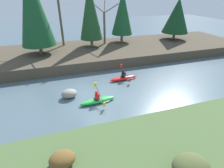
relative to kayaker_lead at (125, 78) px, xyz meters
The scene contains 13 objects.
ground_plane 3.78m from the kayaker_lead, 145.24° to the right, with size 90.00×90.00×0.00m, color #4C606B.
riverbank_far 7.90m from the kayaker_lead, 113.12° to the left, with size 44.00×9.34×1.09m.
conifer_tree_far_left 11.78m from the kayaker_lead, 136.31° to the left, with size 3.60×3.60×8.92m.
conifer_tree_left 9.81m from the kayaker_lead, 98.92° to the left, with size 2.77×2.77×7.50m.
conifer_tree_mid_left 10.79m from the kayaker_lead, 71.20° to the left, with size 2.81×2.81×6.63m.
conifer_tree_centre 14.38m from the kayaker_lead, 37.13° to the left, with size 3.70×3.70×5.55m.
bare_tree_upstream 11.79m from the kayaker_lead, 115.41° to the left, with size 4.04×3.99×7.38m.
bare_tree_mid_upstream 9.71m from the kayaker_lead, 85.96° to the left, with size 2.97×2.94×5.34m.
shrub_clump_nearest 10.34m from the kayaker_lead, 126.21° to the right, with size 1.09×0.91×0.59m.
shrub_clump_second 10.46m from the kayaker_lead, 97.26° to the right, with size 1.53×1.27×0.83m.
kayaker_lead is the anchor object (origin of this frame).
kayaker_middle 4.37m from the kayaker_lead, 137.13° to the right, with size 2.79×2.07×1.20m.
boulder_midstream 5.48m from the kayaker_lead, 163.00° to the right, with size 1.19×0.93×0.67m.
Camera 1 is at (-2.52, -11.50, 7.31)m, focal length 28.00 mm.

